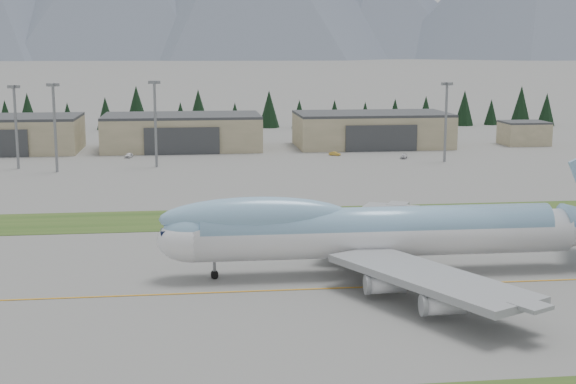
{
  "coord_description": "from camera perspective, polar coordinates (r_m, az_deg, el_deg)",
  "views": [
    {
      "loc": [
        -12.37,
        -99.83,
        31.24
      ],
      "look_at": [
        3.15,
        27.57,
        8.0
      ],
      "focal_mm": 50.0,
      "sensor_mm": 36.0,
      "label": 1
    }
  ],
  "objects": [
    {
      "name": "ground",
      "position": [
        105.33,
        0.11,
        -6.99
      ],
      "size": [
        7000.0,
        7000.0,
        0.0
      ],
      "primitive_type": "plane",
      "color": "slate",
      "rests_on": "ground"
    },
    {
      "name": "grass_strip_far",
      "position": [
        148.67,
        -2.02,
        -1.87
      ],
      "size": [
        400.0,
        18.0,
        0.08
      ],
      "primitive_type": "cube",
      "color": "#2B4A1A",
      "rests_on": "ground"
    },
    {
      "name": "taxiway_line_main",
      "position": [
        105.33,
        0.11,
        -6.99
      ],
      "size": [
        400.0,
        0.4,
        0.02
      ],
      "primitive_type": "cube",
      "color": "orange",
      "rests_on": "ground"
    },
    {
      "name": "boeing_747_freighter",
      "position": [
        112.29,
        6.5,
        -2.75
      ],
      "size": [
        69.26,
        60.43,
        18.43
      ],
      "rotation": [
        0.0,
        0.0,
        -0.0
      ],
      "color": "silver",
      "rests_on": "ground"
    },
    {
      "name": "hangar_center",
      "position": [
        251.07,
        -7.53,
        4.27
      ],
      "size": [
        48.0,
        26.6,
        10.8
      ],
      "color": "gray",
      "rests_on": "ground"
    },
    {
      "name": "hangar_right",
      "position": [
        257.53,
        5.98,
        4.45
      ],
      "size": [
        48.0,
        26.6,
        10.8
      ],
      "color": "gray",
      "rests_on": "ground"
    },
    {
      "name": "control_shed",
      "position": [
        271.48,
        16.43,
        4.05
      ],
      "size": [
        14.0,
        12.0,
        7.6
      ],
      "color": "gray",
      "rests_on": "ground"
    },
    {
      "name": "floodlight_masts",
      "position": [
        213.41,
        -12.56,
        5.78
      ],
      "size": [
        158.36,
        10.26,
        22.64
      ],
      "color": "gray",
      "rests_on": "ground"
    },
    {
      "name": "service_vehicle_a",
      "position": [
        234.67,
        -11.25,
        2.42
      ],
      "size": [
        2.41,
        4.22,
        1.35
      ],
      "primitive_type": "imported",
      "rotation": [
        0.0,
        0.0,
        -0.21
      ],
      "color": "white",
      "rests_on": "ground"
    },
    {
      "name": "service_vehicle_b",
      "position": [
        234.82,
        3.34,
        2.6
      ],
      "size": [
        3.53,
        2.97,
        1.14
      ],
      "primitive_type": "imported",
      "rotation": [
        0.0,
        0.0,
        0.96
      ],
      "color": "#B68D2D",
      "rests_on": "ground"
    },
    {
      "name": "service_vehicle_c",
      "position": [
        230.81,
        8.24,
        2.38
      ],
      "size": [
        3.06,
        4.53,
        1.22
      ],
      "primitive_type": "imported",
      "rotation": [
        0.0,
        0.0,
        -0.35
      ],
      "color": "#ABABAF",
      "rests_on": "ground"
    },
    {
      "name": "conifer_belt",
      "position": [
        313.4,
        -3.74,
        5.75
      ],
      "size": [
        271.89,
        13.57,
        16.79
      ],
      "color": "black",
      "rests_on": "ground"
    }
  ]
}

